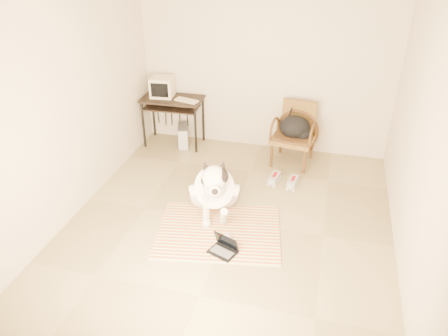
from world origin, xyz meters
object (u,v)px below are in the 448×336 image
at_px(crt_monitor, 162,87).
at_px(dog, 214,189).
at_px(computer_desk, 172,105).
at_px(pc_tower, 183,136).
at_px(rattan_chair, 294,134).
at_px(laptop, 224,248).
at_px(backpack, 296,128).

bearing_deg(crt_monitor, dog, -53.39).
distance_m(computer_desk, pc_tower, 0.56).
bearing_deg(crt_monitor, rattan_chair, -4.26).
distance_m(laptop, computer_desk, 3.03).
height_order(rattan_chair, backpack, rattan_chair).
distance_m(rattan_chair, backpack, 0.13).
relative_size(laptop, rattan_chair, 0.39).
bearing_deg(laptop, backpack, 77.63).
height_order(computer_desk, crt_monitor, crt_monitor).
bearing_deg(computer_desk, backpack, -4.33).
relative_size(dog, backpack, 2.46).
bearing_deg(computer_desk, laptop, -58.81).
xyz_separation_m(dog, laptop, (0.31, -0.70, -0.31)).
bearing_deg(backpack, crt_monitor, 174.50).
bearing_deg(computer_desk, pc_tower, -12.44).
height_order(computer_desk, pc_tower, computer_desk).
relative_size(computer_desk, rattan_chair, 1.06).
height_order(laptop, crt_monitor, crt_monitor).
height_order(pc_tower, backpack, backpack).
bearing_deg(pc_tower, crt_monitor, 164.55).
distance_m(dog, laptop, 0.83).
distance_m(crt_monitor, backpack, 2.28).
height_order(crt_monitor, pc_tower, crt_monitor).
relative_size(dog, crt_monitor, 3.15).
bearing_deg(backpack, computer_desk, 175.67).
bearing_deg(dog, computer_desk, 123.78).
distance_m(laptop, backpack, 2.49).
bearing_deg(computer_desk, rattan_chair, -2.97).
relative_size(dog, pc_tower, 2.99).
xyz_separation_m(crt_monitor, rattan_chair, (2.21, -0.16, -0.51)).
distance_m(computer_desk, rattan_chair, 2.05).
bearing_deg(pc_tower, computer_desk, 167.56).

